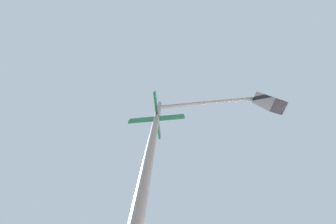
{
  "coord_description": "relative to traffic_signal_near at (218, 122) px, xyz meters",
  "views": [
    {
      "loc": [
        -5.97,
        -7.02,
        1.44
      ],
      "look_at": [
        -6.93,
        -6.73,
        4.98
      ],
      "focal_mm": 19.52,
      "sensor_mm": 36.0,
      "label": 1
    }
  ],
  "objects": [
    {
      "name": "traffic_signal_near",
      "position": [
        0.0,
        0.0,
        0.0
      ],
      "size": [
        1.54,
        2.99,
        6.18
      ],
      "color": "slate",
      "rests_on": "ground_plane"
    }
  ]
}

